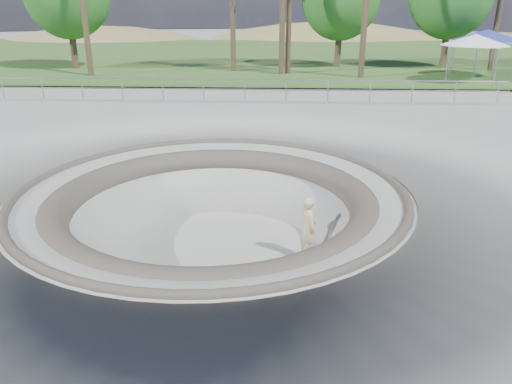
# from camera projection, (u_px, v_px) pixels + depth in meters

# --- Properties ---
(ground) EXTENTS (180.00, 180.00, 0.00)m
(ground) POSITION_uv_depth(u_px,v_px,m) (212.00, 191.00, 13.10)
(ground) COLOR #A0A09B
(ground) RESTS_ON ground
(skate_bowl) EXTENTS (14.00, 14.00, 4.10)m
(skate_bowl) POSITION_uv_depth(u_px,v_px,m) (214.00, 253.00, 13.75)
(skate_bowl) COLOR #A0A09B
(skate_bowl) RESTS_ON ground
(grass_strip) EXTENTS (180.00, 36.00, 0.12)m
(grass_strip) POSITION_uv_depth(u_px,v_px,m) (262.00, 55.00, 44.75)
(grass_strip) COLOR #315C24
(grass_strip) RESTS_ON ground
(distant_hills) EXTENTS (103.20, 45.00, 28.60)m
(distant_hills) POSITION_uv_depth(u_px,v_px,m) (296.00, 93.00, 68.78)
(distant_hills) COLOR olive
(distant_hills) RESTS_ON ground
(safety_railing) EXTENTS (25.00, 0.06, 1.03)m
(safety_railing) POSITION_uv_depth(u_px,v_px,m) (245.00, 90.00, 24.05)
(safety_railing) COLOR gray
(safety_railing) RESTS_ON ground
(skateboard) EXTENTS (0.87, 0.53, 0.09)m
(skateboard) POSITION_uv_depth(u_px,v_px,m) (307.00, 256.00, 13.55)
(skateboard) COLOR #925A3A
(skateboard) RESTS_ON ground
(skater) EXTENTS (0.60, 0.73, 1.71)m
(skater) POSITION_uv_depth(u_px,v_px,m) (309.00, 227.00, 13.24)
(skater) COLOR #D8B98C
(skater) RESTS_ON skateboard
(canopy_white) EXTENTS (4.98, 4.98, 2.68)m
(canopy_white) POSITION_uv_depth(u_px,v_px,m) (475.00, 40.00, 28.36)
(canopy_white) COLOR gray
(canopy_white) RESTS_ON ground
(canopy_blue) EXTENTS (5.52, 5.52, 2.84)m
(canopy_blue) POSITION_uv_depth(u_px,v_px,m) (487.00, 35.00, 30.46)
(canopy_blue) COLOR gray
(canopy_blue) RESTS_ON ground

